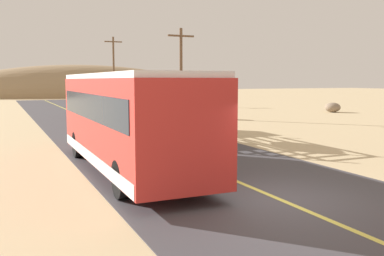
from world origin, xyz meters
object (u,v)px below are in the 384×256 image
Objects in this scene: livestock_truck at (154,102)px; bus at (128,119)px; power_pole_mid at (181,70)px; boulder_near_shoulder at (230,115)px; boulder_mid_field at (333,107)px; power_pole_far at (114,68)px; car_far at (100,109)px.

livestock_truck is 0.97× the size of bus.
livestock_truck is 9.92m from power_pole_mid.
boulder_near_shoulder is 12.82m from boulder_mid_field.
boulder_mid_field is (15.42, -0.21, -3.37)m from power_pole_mid.
power_pole_mid reaches higher than bus.
boulder_near_shoulder is at bearing -44.92° from power_pole_mid.
power_pole_mid is 21.73m from power_pole_far.
livestock_truck is 6.58× the size of boulder_mid_field.
power_pole_far is 5.67× the size of boulder_mid_field.
boulder_mid_field is at bearing -0.77° from power_pole_mid.
power_pole_mid is (5.78, -3.25, 3.13)m from car_far.
bus reaches higher than boulder_near_shoulder.
car_far is at bearing 150.66° from power_pole_mid.
car_far is 19.72m from power_pole_far.
power_pole_mid is 15.78m from boulder_mid_field.
bus is at bearing -129.16° from boulder_near_shoulder.
power_pole_mid is 0.85× the size of power_pole_far.
livestock_truck is at bearing -158.63° from boulder_mid_field.
power_pole_mid reaches higher than livestock_truck.
power_pole_far is at bearing 80.28° from livestock_truck.
power_pole_far is 25.09m from boulder_near_shoulder.
power_pole_mid is at bearing -90.00° from power_pole_far.
boulder_near_shoulder is (2.88, -24.59, -4.10)m from power_pole_far.
bus is at bearing -99.87° from car_far.
car_far is 21.49m from boulder_mid_field.
bus is at bearing -103.42° from power_pole_far.
bus is 21.65m from car_far.
livestock_truck reaches higher than car_far.
livestock_truck is 1.37× the size of power_pole_mid.
boulder_near_shoulder is (8.66, -6.12, -0.32)m from car_far.
car_far is at bearing 80.13° from bus.
car_far is 0.62× the size of power_pole_mid.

